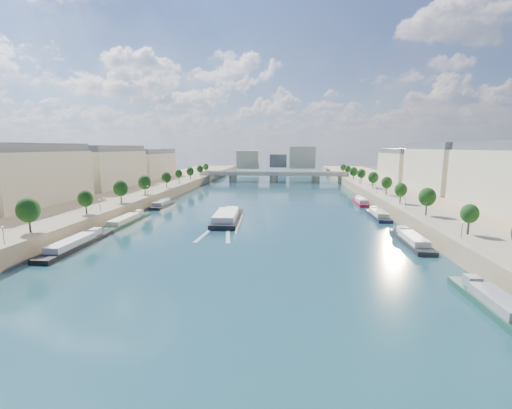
# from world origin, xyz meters

# --- Properties ---
(ground) EXTENTS (700.00, 700.00, 0.00)m
(ground) POSITION_xyz_m (0.00, 100.00, 0.00)
(ground) COLOR #0B2232
(ground) RESTS_ON ground
(quay_left) EXTENTS (44.00, 520.00, 5.00)m
(quay_left) POSITION_xyz_m (-72.00, 100.00, 2.50)
(quay_left) COLOR #9E8460
(quay_left) RESTS_ON ground
(quay_right) EXTENTS (44.00, 520.00, 5.00)m
(quay_right) POSITION_xyz_m (72.00, 100.00, 2.50)
(quay_right) COLOR #9E8460
(quay_right) RESTS_ON ground
(pave_left) EXTENTS (14.00, 520.00, 0.10)m
(pave_left) POSITION_xyz_m (-57.00, 100.00, 5.05)
(pave_left) COLOR gray
(pave_left) RESTS_ON quay_left
(pave_right) EXTENTS (14.00, 520.00, 0.10)m
(pave_right) POSITION_xyz_m (57.00, 100.00, 5.05)
(pave_right) COLOR gray
(pave_right) RESTS_ON quay_right
(trees_left) EXTENTS (4.80, 268.80, 8.26)m
(trees_left) POSITION_xyz_m (-55.00, 102.00, 10.48)
(trees_left) COLOR #382B1E
(trees_left) RESTS_ON ground
(trees_right) EXTENTS (4.80, 268.80, 8.26)m
(trees_right) POSITION_xyz_m (55.00, 110.00, 10.48)
(trees_right) COLOR #382B1E
(trees_right) RESTS_ON ground
(lamps_left) EXTENTS (0.36, 200.36, 4.28)m
(lamps_left) POSITION_xyz_m (-52.50, 90.00, 7.78)
(lamps_left) COLOR black
(lamps_left) RESTS_ON ground
(lamps_right) EXTENTS (0.36, 200.36, 4.28)m
(lamps_right) POSITION_xyz_m (52.50, 105.00, 7.78)
(lamps_right) COLOR black
(lamps_right) RESTS_ON ground
(buildings_left) EXTENTS (16.00, 226.00, 23.20)m
(buildings_left) POSITION_xyz_m (-85.00, 112.00, 16.45)
(buildings_left) COLOR beige
(buildings_left) RESTS_ON ground
(buildings_right) EXTENTS (16.00, 226.00, 23.20)m
(buildings_right) POSITION_xyz_m (85.00, 112.00, 16.45)
(buildings_right) COLOR beige
(buildings_right) RESTS_ON ground
(skyline) EXTENTS (79.00, 42.00, 22.00)m
(skyline) POSITION_xyz_m (3.19, 319.52, 14.66)
(skyline) COLOR beige
(skyline) RESTS_ON ground
(bridge) EXTENTS (112.00, 12.00, 8.15)m
(bridge) POSITION_xyz_m (0.00, 225.37, 5.08)
(bridge) COLOR #C1B79E
(bridge) RESTS_ON ground
(tour_barge) EXTENTS (10.63, 31.62, 4.23)m
(tour_barge) POSITION_xyz_m (-11.10, 82.21, 1.24)
(tour_barge) COLOR black
(tour_barge) RESTS_ON ground
(wake) EXTENTS (10.75, 26.02, 0.04)m
(wake) POSITION_xyz_m (-11.10, 65.70, 0.02)
(wake) COLOR silver
(wake) RESTS_ON ground
(moored_barges_left) EXTENTS (5.00, 122.73, 3.60)m
(moored_barges_left) POSITION_xyz_m (-45.50, 58.79, 0.84)
(moored_barges_left) COLOR maroon
(moored_barges_left) RESTS_ON ground
(moored_barges_right) EXTENTS (5.00, 160.46, 3.60)m
(moored_barges_right) POSITION_xyz_m (45.50, 55.73, 0.84)
(moored_barges_right) COLOR black
(moored_barges_right) RESTS_ON ground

